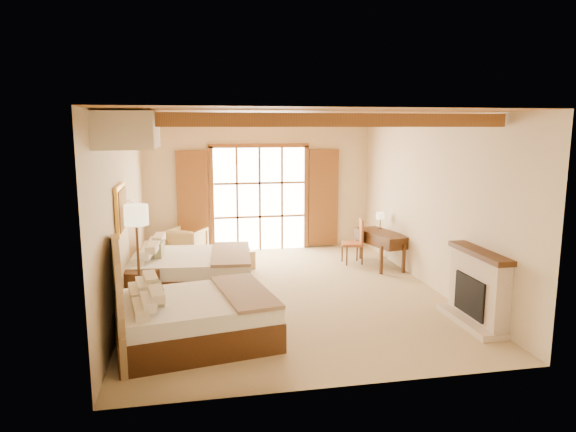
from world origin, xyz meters
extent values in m
plane|color=tan|center=(0.00, 0.00, 0.00)|extent=(7.00, 7.00, 0.00)
plane|color=beige|center=(0.00, 3.50, 1.60)|extent=(5.50, 0.00, 5.50)
plane|color=beige|center=(-2.75, 0.00, 1.60)|extent=(0.00, 7.00, 7.00)
plane|color=beige|center=(2.75, 0.00, 1.60)|extent=(0.00, 7.00, 7.00)
plane|color=#AD7430|center=(0.00, 0.00, 3.20)|extent=(7.00, 7.00, 0.00)
cube|color=white|center=(0.00, 3.46, 1.25)|extent=(2.20, 0.02, 2.50)
cube|color=brown|center=(-1.60, 3.43, 1.25)|extent=(0.75, 0.06, 2.40)
cube|color=brown|center=(1.60, 3.43, 1.25)|extent=(0.75, 0.06, 2.40)
cube|color=beige|center=(2.62, -2.00, 0.55)|extent=(0.25, 1.30, 1.10)
cube|color=black|center=(2.55, -2.00, 0.45)|extent=(0.18, 0.80, 0.60)
cube|color=beige|center=(2.53, -2.00, 0.05)|extent=(0.45, 1.40, 0.10)
cube|color=#452511|center=(2.61, -2.00, 1.12)|extent=(0.30, 1.40, 0.08)
cube|color=gold|center=(-2.71, -0.75, 1.75)|extent=(0.05, 0.95, 0.75)
cube|color=gold|center=(-2.68, -0.75, 1.75)|extent=(0.02, 0.82, 0.62)
cube|color=beige|center=(-2.40, -2.00, 2.95)|extent=(0.70, 1.40, 0.45)
cube|color=#452511|center=(-1.65, -1.90, 0.21)|extent=(2.38, 1.95, 0.42)
cube|color=white|center=(-1.65, -1.90, 0.53)|extent=(2.33, 1.91, 0.23)
cube|color=#876951|center=(-0.92, -1.90, 0.66)|extent=(0.91, 1.73, 0.05)
cube|color=gray|center=(-2.14, -1.90, 0.77)|extent=(0.20, 0.45, 0.25)
cube|color=#452511|center=(-1.72, 0.43, 0.22)|extent=(2.40, 1.89, 0.44)
cube|color=white|center=(-1.72, 0.43, 0.56)|extent=(2.35, 1.86, 0.24)
cube|color=#876951|center=(-0.95, 0.43, 0.69)|extent=(0.82, 1.79, 0.06)
cube|color=gray|center=(-2.24, 0.43, 0.82)|extent=(0.17, 0.47, 0.26)
cube|color=#452511|center=(-2.50, -0.36, 0.33)|extent=(0.73, 0.73, 0.67)
cylinder|color=#3D291B|center=(-2.50, -0.65, 0.02)|extent=(0.25, 0.25, 0.03)
cylinder|color=#3D291B|center=(-2.50, -0.65, 0.79)|extent=(0.04, 0.04, 1.53)
cylinder|color=#FFF0B7|center=(-2.50, -0.65, 1.64)|extent=(0.38, 0.38, 0.32)
imported|color=tan|center=(-1.77, 2.87, 0.36)|extent=(1.03, 1.04, 0.71)
cube|color=tan|center=(-0.66, 1.89, 0.19)|extent=(0.64, 0.64, 0.38)
cube|color=#452511|center=(2.40, 1.47, 0.72)|extent=(0.90, 1.47, 0.05)
cube|color=#452511|center=(2.40, 1.47, 0.59)|extent=(0.87, 1.43, 0.22)
cube|color=#96522E|center=(1.83, 1.77, 0.44)|extent=(0.52, 0.52, 0.06)
cube|color=#96522E|center=(2.03, 1.77, 0.73)|extent=(0.14, 0.44, 0.54)
cylinder|color=#3D291B|center=(2.51, 1.87, 0.75)|extent=(0.11, 0.11, 0.02)
cylinder|color=#3D291B|center=(2.51, 1.87, 0.88)|extent=(0.02, 0.02, 0.25)
cylinder|color=#FFF0B7|center=(2.51, 1.87, 1.03)|extent=(0.18, 0.18, 0.14)
camera|label=1|loc=(-1.65, -8.84, 2.99)|focal=32.00mm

